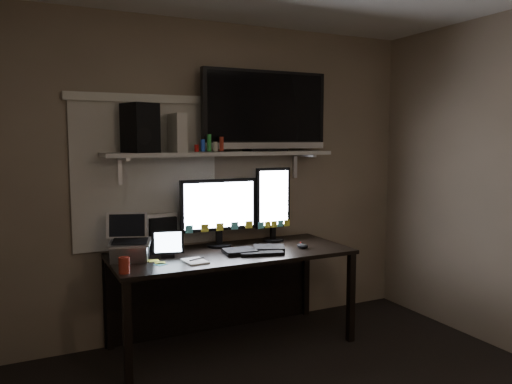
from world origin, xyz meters
TOP-DOWN VIEW (x-y plane):
  - back_wall at (0.00, 1.80)m, footprint 3.60×0.00m
  - window_blinds at (-0.55, 1.79)m, footprint 1.10×0.02m
  - desk at (0.00, 1.55)m, footprint 1.80×0.75m
  - wall_shelf at (0.00, 1.62)m, footprint 1.80×0.35m
  - monitor_landscape at (-0.02, 1.65)m, footprint 0.63×0.08m
  - monitor_portrait at (0.46, 1.64)m, footprint 0.31×0.07m
  - keyboard at (0.15, 1.35)m, footprint 0.52×0.31m
  - mouse at (0.54, 1.30)m, footprint 0.09×0.12m
  - notepad at (-0.35, 1.25)m, footprint 0.15×0.20m
  - tablet at (-0.49, 1.46)m, footprint 0.24×0.14m
  - file_sorter at (-0.45, 1.73)m, footprint 0.22×0.12m
  - laptop at (-0.75, 1.49)m, footprint 0.34×0.31m
  - cup at (-0.85, 1.17)m, footprint 0.08×0.08m
  - sticky_notes at (-0.47, 1.35)m, footprint 0.36×0.31m
  - tv at (0.39, 1.65)m, footprint 1.07×0.20m
  - game_console at (-0.36, 1.61)m, footprint 0.08×0.24m
  - speaker at (-0.63, 1.61)m, footprint 0.26×0.28m
  - bottles at (-0.13, 1.56)m, footprint 0.20×0.08m

SIDE VIEW (x-z plane):
  - desk at x=0.00m, z-range 0.19..0.92m
  - sticky_notes at x=-0.47m, z-range 0.73..0.73m
  - notepad at x=-0.35m, z-range 0.73..0.74m
  - keyboard at x=0.15m, z-range 0.73..0.76m
  - mouse at x=0.54m, z-range 0.73..0.77m
  - cup at x=-0.85m, z-range 0.73..0.83m
  - tablet at x=-0.49m, z-range 0.73..0.93m
  - file_sorter at x=-0.45m, z-range 0.73..1.00m
  - laptop at x=-0.75m, z-range 0.73..1.05m
  - monitor_landscape at x=-0.02m, z-range 0.73..1.28m
  - monitor_portrait at x=0.46m, z-range 0.73..1.35m
  - back_wall at x=0.00m, z-range -0.55..3.05m
  - window_blinds at x=-0.55m, z-range 0.75..1.85m
  - wall_shelf at x=0.00m, z-range 1.45..1.48m
  - bottles at x=-0.13m, z-range 1.48..1.61m
  - game_console at x=-0.36m, z-range 1.48..1.76m
  - speaker at x=-0.63m, z-range 1.48..1.83m
  - tv at x=0.39m, z-range 1.48..2.12m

